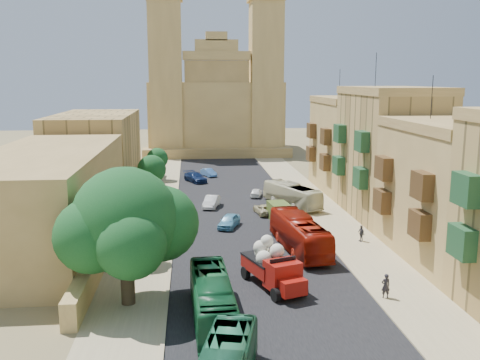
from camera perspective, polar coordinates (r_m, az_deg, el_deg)
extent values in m
plane|color=olive|center=(33.51, 4.37, -15.11)|extent=(260.00, 260.00, 0.00)
cube|color=black|center=(61.68, -0.35, -2.96)|extent=(14.00, 140.00, 0.01)
cube|color=tan|center=(63.21, 8.27, -2.74)|extent=(5.00, 140.00, 0.01)
cube|color=tan|center=(61.60, -9.20, -3.12)|extent=(5.00, 140.00, 0.01)
cube|color=tan|center=(62.66, 6.04, -2.75)|extent=(0.25, 140.00, 0.12)
cube|color=tan|center=(61.47, -6.88, -3.04)|extent=(0.25, 140.00, 0.12)
cube|color=#1F4E2B|center=(36.36, 22.57, -6.12)|extent=(0.90, 2.20, 2.00)
cube|color=#1F4E2B|center=(35.59, 22.96, -0.93)|extent=(0.90, 2.20, 2.00)
cube|color=tan|center=(46.88, 21.73, -1.54)|extent=(8.00, 14.00, 10.50)
cube|color=#9D7D44|center=(46.09, 22.22, 5.34)|extent=(8.20, 14.00, 0.80)
cylinder|color=black|center=(48.03, 19.79, 8.32)|extent=(0.06, 0.06, 3.60)
cube|color=#4E331A|center=(41.82, 18.59, -4.53)|extent=(0.90, 2.20, 2.00)
cube|color=#4E331A|center=(48.86, 14.89, -2.17)|extent=(0.90, 2.20, 2.00)
cube|color=#4E331A|center=(41.18, 18.83, -0.57)|extent=(0.90, 2.20, 2.00)
cube|color=#4E331A|center=(48.31, 15.06, 1.23)|extent=(0.90, 2.20, 2.00)
cube|color=tan|center=(59.26, 15.70, 2.47)|extent=(8.00, 14.00, 13.00)
cube|color=#9D7D44|center=(58.72, 16.04, 9.15)|extent=(8.20, 14.00, 0.80)
cylinder|color=black|center=(60.99, 14.29, 11.34)|extent=(0.06, 0.06, 3.60)
cube|color=#1F4E2B|center=(54.37, 12.71, 0.23)|extent=(0.90, 2.20, 2.00)
cube|color=#1F4E2B|center=(61.76, 10.47, 1.55)|extent=(0.90, 2.20, 2.00)
cube|color=#1F4E2B|center=(53.84, 12.87, 4.04)|extent=(0.90, 2.20, 2.00)
cube|color=#1F4E2B|center=(61.29, 10.59, 4.91)|extent=(0.90, 2.20, 2.00)
cube|color=tan|center=(72.47, 11.72, 3.48)|extent=(8.00, 14.00, 11.50)
cube|color=#9D7D44|center=(71.98, 11.91, 8.34)|extent=(8.20, 14.00, 0.80)
cylinder|color=black|center=(74.33, 10.58, 10.16)|extent=(0.06, 0.06, 3.60)
cube|color=#4E331A|center=(67.72, 9.04, 1.90)|extent=(0.90, 2.20, 2.00)
cube|color=#4E331A|center=(75.25, 7.56, 2.81)|extent=(0.90, 2.20, 2.00)
cube|color=#4E331A|center=(67.31, 9.12, 4.61)|extent=(0.90, 2.20, 2.00)
cube|color=#4E331A|center=(74.88, 7.62, 5.25)|extent=(0.90, 2.20, 2.00)
cube|color=tan|center=(52.05, -13.24, -4.82)|extent=(1.00, 40.00, 1.80)
cube|color=#9D7D44|center=(50.44, -19.90, -1.82)|extent=(10.00, 28.00, 8.40)
cube|color=tan|center=(75.40, -15.11, 3.03)|extent=(10.00, 22.00, 10.00)
cube|color=tan|center=(111.09, -2.71, 6.78)|extent=(26.00, 20.00, 14.00)
cube|color=#9D7D44|center=(101.27, -2.39, 2.93)|extent=(28.00, 4.00, 1.80)
cube|color=#9D7D44|center=(102.15, -2.48, 8.12)|extent=(12.00, 2.00, 16.00)
cube|color=tan|center=(102.14, -2.53, 13.12)|extent=(12.60, 2.40, 1.60)
cube|color=tan|center=(102.22, -2.53, 14.07)|extent=(8.00, 2.00, 2.40)
cube|color=tan|center=(102.34, -2.54, 15.07)|extent=(4.00, 2.00, 1.60)
cube|color=tan|center=(103.29, -7.90, 10.56)|extent=(6.00, 6.00, 29.00)
cube|color=tan|center=(104.26, 2.77, 10.65)|extent=(6.00, 6.00, 29.00)
cylinder|color=#3A2D1D|center=(36.31, -11.90, -10.24)|extent=(0.91, 0.91, 3.47)
sphere|color=#103C19|center=(35.11, -12.15, -4.24)|extent=(6.94, 6.94, 6.94)
sphere|color=#103C19|center=(36.12, -8.45, -4.59)|extent=(5.12, 5.12, 5.12)
sphere|color=#103C19|center=(34.82, -15.56, -5.77)|extent=(4.75, 4.75, 4.75)
sphere|color=#103C19|center=(33.21, -11.57, -6.73)|extent=(4.39, 4.39, 4.39)
sphere|color=#103C19|center=(37.00, -13.39, -2.36)|extent=(4.02, 4.02, 4.02)
cylinder|color=#3A2D1D|center=(44.06, -11.38, -7.26)|extent=(0.44, 0.44, 2.28)
sphere|color=#103C19|center=(43.42, -11.49, -4.37)|extent=(3.32, 3.32, 3.32)
cylinder|color=#3A2D1D|center=(55.57, -10.14, -3.52)|extent=(0.44, 0.44, 2.17)
sphere|color=#103C19|center=(55.08, -10.21, -1.31)|extent=(3.16, 3.16, 3.16)
cylinder|color=#3A2D1D|center=(67.21, -9.34, -0.91)|extent=(0.44, 0.44, 2.43)
sphere|color=#103C19|center=(66.77, -9.40, 1.15)|extent=(3.53, 3.53, 3.53)
cylinder|color=#3A2D1D|center=(79.01, -8.77, 0.73)|extent=(0.44, 0.44, 2.14)
sphere|color=#103C19|center=(78.67, -8.81, 2.28)|extent=(3.11, 3.11, 3.11)
cube|color=#99120B|center=(39.26, 2.80, -9.06)|extent=(3.44, 4.32, 0.94)
cube|color=black|center=(39.09, 2.81, -8.34)|extent=(3.50, 4.39, 0.13)
cube|color=#99120B|center=(37.25, 4.56, -10.02)|extent=(2.67, 2.42, 1.88)
cube|color=#99120B|center=(36.40, 5.55, -11.26)|extent=(2.10, 1.78, 1.05)
cube|color=black|center=(37.00, 4.58, -8.96)|extent=(1.90, 0.77, 0.94)
cylinder|color=black|center=(36.36, 3.83, -12.14)|extent=(0.66, 1.01, 0.94)
cylinder|color=black|center=(37.35, 6.69, -11.56)|extent=(0.66, 1.01, 0.94)
cylinder|color=black|center=(40.15, 0.60, -9.86)|extent=(0.66, 1.01, 0.94)
cylinder|color=black|center=(41.05, 3.26, -9.41)|extent=(0.66, 1.01, 0.94)
sphere|color=beige|center=(38.25, 2.56, -8.36)|extent=(1.15, 1.15, 1.15)
sphere|color=beige|center=(38.98, 3.71, -8.00)|extent=(1.15, 1.15, 1.15)
sphere|color=beige|center=(39.53, 2.38, -7.71)|extent=(1.15, 1.15, 1.15)
sphere|color=beige|center=(38.73, 2.19, -7.21)|extent=(1.05, 1.05, 1.05)
sphere|color=beige|center=(38.22, 3.97, -7.56)|extent=(1.05, 1.05, 1.05)
sphere|color=beige|center=(38.59, 2.90, -6.55)|extent=(0.94, 0.94, 0.94)
cube|color=#495C22|center=(55.73, 4.35, -3.52)|extent=(2.39, 4.58, 1.82)
cylinder|color=black|center=(54.22, 3.91, -4.52)|extent=(0.37, 0.75, 0.73)
cylinder|color=black|center=(54.70, 5.65, -4.41)|extent=(0.37, 0.75, 0.73)
cylinder|color=black|center=(57.07, 3.08, -3.73)|extent=(0.37, 0.75, 0.73)
cylinder|color=black|center=(57.53, 4.74, -3.64)|extent=(0.37, 0.75, 0.73)
imported|color=#15592F|center=(33.44, -2.99, -12.56)|extent=(2.67, 9.91, 2.74)
imported|color=#951608|center=(46.52, 6.36, -5.71)|extent=(3.61, 10.85, 2.97)
imported|color=beige|center=(62.57, 5.56, -1.59)|extent=(5.72, 9.49, 2.62)
imported|color=#56A0C6|center=(53.45, -1.18, -4.39)|extent=(2.83, 4.19, 1.32)
imported|color=silver|center=(61.76, -3.06, -2.33)|extent=(2.34, 4.26, 1.33)
imported|color=#C2B686|center=(58.76, 2.60, -3.13)|extent=(2.29, 4.09, 1.08)
imported|color=#0D1E47|center=(77.18, -4.79, 0.30)|extent=(3.77, 5.19, 1.40)
imported|color=white|center=(67.28, 1.75, -1.34)|extent=(2.00, 3.40, 1.09)
imported|color=#4174BB|center=(81.59, -3.37, 0.80)|extent=(2.54, 3.71, 1.16)
imported|color=#252229|center=(38.02, 15.27, -10.84)|extent=(0.65, 0.45, 1.71)
imported|color=#383940|center=(50.12, 12.80, -5.57)|extent=(0.60, 0.96, 1.52)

